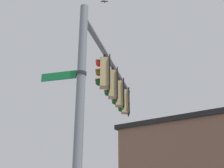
# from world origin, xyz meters

# --- Properties ---
(signal_pole) EXTENTS (0.23, 0.23, 7.19)m
(signal_pole) POSITION_xyz_m (0.00, 0.00, 3.60)
(signal_pole) COLOR slate
(signal_pole) RESTS_ON ground
(mast_arm) EXTENTS (5.94, 2.20, 0.18)m
(mast_arm) POSITION_xyz_m (2.94, -1.01, 6.79)
(mast_arm) COLOR slate
(traffic_light_nearest_pole) EXTENTS (0.54, 0.49, 1.31)m
(traffic_light_nearest_pole) POSITION_xyz_m (1.99, -0.66, 6.00)
(traffic_light_nearest_pole) COLOR black
(traffic_light_mid_inner) EXTENTS (0.54, 0.49, 1.31)m
(traffic_light_mid_inner) POSITION_xyz_m (3.01, -1.02, 6.00)
(traffic_light_mid_inner) COLOR black
(traffic_light_mid_outer) EXTENTS (0.54, 0.49, 1.31)m
(traffic_light_mid_outer) POSITION_xyz_m (4.02, -1.37, 6.00)
(traffic_light_mid_outer) COLOR black
(traffic_light_arm_end) EXTENTS (0.54, 0.49, 1.31)m
(traffic_light_arm_end) POSITION_xyz_m (5.04, -1.72, 6.00)
(traffic_light_arm_end) COLOR black
(street_name_sign) EXTENTS (0.52, 1.22, 0.22)m
(street_name_sign) POSITION_xyz_m (0.11, 0.33, 5.07)
(street_name_sign) COLOR #147238
(bird_flying) EXTENTS (0.22, 0.34, 0.10)m
(bird_flying) POSITION_xyz_m (3.74, -0.73, 10.37)
(bird_flying) COLOR #4C4742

